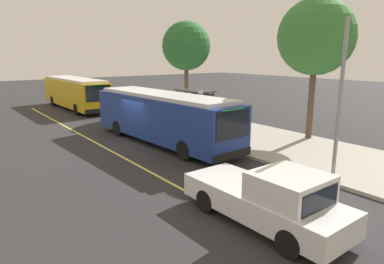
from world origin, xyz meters
name	(u,v)px	position (x,y,z in m)	size (l,w,h in m)	color
ground_plane	(139,141)	(0.00, 0.00, 0.00)	(120.00, 120.00, 0.00)	#2B2B2D
sidewalk_curb	(215,128)	(0.00, 6.00, 0.07)	(44.00, 6.40, 0.15)	#A8A399
lane_stripe_center	(104,147)	(0.00, -2.20, 0.00)	(36.00, 0.14, 0.01)	#E0D64C
transit_bus_main	(163,116)	(1.15, 1.01, 1.62)	(11.39, 3.20, 2.95)	navy
transit_bus_second	(75,92)	(-15.04, 1.21, 1.62)	(11.38, 2.81, 2.95)	gold
pickup_truck	(269,199)	(11.57, -1.73, 0.86)	(5.44, 2.13, 1.85)	white
bus_shelter	(195,99)	(-1.87, 5.70, 1.92)	(2.90, 1.60, 2.48)	#333338
waiting_bench	(196,117)	(-1.63, 5.59, 0.63)	(1.60, 0.48, 0.95)	brown
route_sign_post	(201,106)	(1.23, 3.77, 1.96)	(0.44, 0.08, 2.80)	#333338
pedestrian_commuter	(208,120)	(1.77, 3.94, 1.12)	(0.24, 0.40, 1.69)	#282D47
street_tree_near_shelter	(316,37)	(5.88, 8.48, 6.09)	(4.39, 4.39, 8.16)	brown
street_tree_upstreet	(186,46)	(-6.85, 8.48, 5.84)	(4.21, 4.21, 7.82)	brown
utility_pole	(340,99)	(10.41, 3.73, 3.35)	(0.16, 0.16, 6.40)	gray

